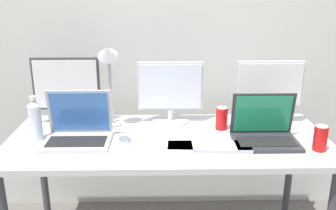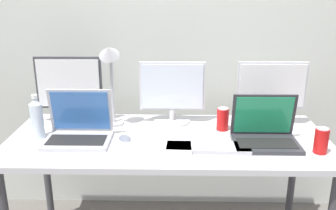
{
  "view_description": "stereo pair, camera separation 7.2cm",
  "coord_description": "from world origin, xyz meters",
  "px_view_note": "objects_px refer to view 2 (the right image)",
  "views": [
    {
      "loc": [
        -0.04,
        -1.81,
        1.52
      ],
      "look_at": [
        0.0,
        0.0,
        0.92
      ],
      "focal_mm": 40.0,
      "sensor_mm": 36.0,
      "label": 1
    },
    {
      "loc": [
        0.03,
        -1.81,
        1.52
      ],
      "look_at": [
        0.0,
        0.0,
        0.92
      ],
      "focal_mm": 40.0,
      "sensor_mm": 36.0,
      "label": 2
    }
  ],
  "objects_px": {
    "water_bottle": "(37,118)",
    "keyboard_aux": "(208,147)",
    "keyboard_main": "(154,148)",
    "soda_can_by_laptop": "(223,119)",
    "monitor_left": "(69,89)",
    "mouse_by_keyboard": "(125,139)",
    "desk_lamp": "(110,69)",
    "monitor_right": "(271,91)",
    "soda_can_near_keyboard": "(321,141)",
    "monitor_center": "(172,93)",
    "work_desk": "(168,149)",
    "laptop_silver": "(79,129)",
    "laptop_secondary": "(265,132)"
  },
  "relations": [
    {
      "from": "keyboard_main",
      "to": "desk_lamp",
      "type": "distance_m",
      "value": 0.51
    },
    {
      "from": "monitor_left",
      "to": "keyboard_aux",
      "type": "bearing_deg",
      "value": -25.63
    },
    {
      "from": "soda_can_near_keyboard",
      "to": "monitor_right",
      "type": "bearing_deg",
      "value": 112.4
    },
    {
      "from": "monitor_right",
      "to": "soda_can_near_keyboard",
      "type": "height_order",
      "value": "monitor_right"
    },
    {
      "from": "water_bottle",
      "to": "keyboard_aux",
      "type": "bearing_deg",
      "value": -8.38
    },
    {
      "from": "monitor_center",
      "to": "soda_can_by_laptop",
      "type": "xyz_separation_m",
      "value": [
        0.28,
        -0.12,
        -0.12
      ]
    },
    {
      "from": "monitor_center",
      "to": "keyboard_main",
      "type": "distance_m",
      "value": 0.43
    },
    {
      "from": "work_desk",
      "to": "monitor_center",
      "type": "distance_m",
      "value": 0.34
    },
    {
      "from": "monitor_center",
      "to": "desk_lamp",
      "type": "xyz_separation_m",
      "value": [
        -0.33,
        -0.08,
        0.16
      ]
    },
    {
      "from": "keyboard_aux",
      "to": "soda_can_by_laptop",
      "type": "xyz_separation_m",
      "value": [
        0.1,
        0.26,
        0.05
      ]
    },
    {
      "from": "keyboard_main",
      "to": "laptop_secondary",
      "type": "bearing_deg",
      "value": 10.21
    },
    {
      "from": "mouse_by_keyboard",
      "to": "desk_lamp",
      "type": "height_order",
      "value": "desk_lamp"
    },
    {
      "from": "laptop_secondary",
      "to": "work_desk",
      "type": "bearing_deg",
      "value": 173.04
    },
    {
      "from": "keyboard_main",
      "to": "monitor_center",
      "type": "bearing_deg",
      "value": 78.02
    },
    {
      "from": "monitor_center",
      "to": "laptop_silver",
      "type": "height_order",
      "value": "monitor_center"
    },
    {
      "from": "work_desk",
      "to": "soda_can_by_laptop",
      "type": "xyz_separation_m",
      "value": [
        0.3,
        0.12,
        0.13
      ]
    },
    {
      "from": "monitor_left",
      "to": "laptop_silver",
      "type": "bearing_deg",
      "value": -67.48
    },
    {
      "from": "monitor_right",
      "to": "laptop_silver",
      "type": "height_order",
      "value": "monitor_right"
    },
    {
      "from": "keyboard_main",
      "to": "soda_can_by_laptop",
      "type": "height_order",
      "value": "soda_can_by_laptop"
    },
    {
      "from": "work_desk",
      "to": "monitor_center",
      "type": "relative_size",
      "value": 4.51
    },
    {
      "from": "monitor_left",
      "to": "mouse_by_keyboard",
      "type": "height_order",
      "value": "monitor_left"
    },
    {
      "from": "monitor_right",
      "to": "laptop_silver",
      "type": "relative_size",
      "value": 1.17
    },
    {
      "from": "laptop_secondary",
      "to": "soda_can_by_laptop",
      "type": "distance_m",
      "value": 0.26
    },
    {
      "from": "water_bottle",
      "to": "soda_can_near_keyboard",
      "type": "xyz_separation_m",
      "value": [
        1.41,
        -0.16,
        -0.04
      ]
    },
    {
      "from": "monitor_left",
      "to": "monitor_center",
      "type": "xyz_separation_m",
      "value": [
        0.59,
        0.0,
        -0.02
      ]
    },
    {
      "from": "monitor_center",
      "to": "keyboard_aux",
      "type": "relative_size",
      "value": 0.91
    },
    {
      "from": "monitor_right",
      "to": "mouse_by_keyboard",
      "type": "xyz_separation_m",
      "value": [
        -0.79,
        -0.28,
        -0.18
      ]
    },
    {
      "from": "mouse_by_keyboard",
      "to": "soda_can_near_keyboard",
      "type": "height_order",
      "value": "soda_can_near_keyboard"
    },
    {
      "from": "laptop_secondary",
      "to": "water_bottle",
      "type": "distance_m",
      "value": 1.17
    },
    {
      "from": "mouse_by_keyboard",
      "to": "keyboard_aux",
      "type": "bearing_deg",
      "value": -32.67
    },
    {
      "from": "monitor_left",
      "to": "soda_can_by_laptop",
      "type": "distance_m",
      "value": 0.88
    },
    {
      "from": "water_bottle",
      "to": "desk_lamp",
      "type": "distance_m",
      "value": 0.46
    },
    {
      "from": "monitor_center",
      "to": "desk_lamp",
      "type": "relative_size",
      "value": 0.76
    },
    {
      "from": "work_desk",
      "to": "water_bottle",
      "type": "distance_m",
      "value": 0.7
    },
    {
      "from": "desk_lamp",
      "to": "water_bottle",
      "type": "bearing_deg",
      "value": -156.29
    },
    {
      "from": "desk_lamp",
      "to": "soda_can_by_laptop",
      "type": "bearing_deg",
      "value": -3.02
    },
    {
      "from": "work_desk",
      "to": "keyboard_aux",
      "type": "bearing_deg",
      "value": -35.39
    },
    {
      "from": "laptop_silver",
      "to": "work_desk",
      "type": "bearing_deg",
      "value": 4.42
    },
    {
      "from": "work_desk",
      "to": "keyboard_main",
      "type": "distance_m",
      "value": 0.18
    },
    {
      "from": "monitor_right",
      "to": "mouse_by_keyboard",
      "type": "bearing_deg",
      "value": -160.82
    },
    {
      "from": "mouse_by_keyboard",
      "to": "soda_can_by_laptop",
      "type": "height_order",
      "value": "soda_can_by_laptop"
    },
    {
      "from": "laptop_silver",
      "to": "water_bottle",
      "type": "height_order",
      "value": "laptop_silver"
    },
    {
      "from": "monitor_right",
      "to": "keyboard_main",
      "type": "height_order",
      "value": "monitor_right"
    },
    {
      "from": "keyboard_aux",
      "to": "soda_can_by_laptop",
      "type": "relative_size",
      "value": 3.24
    },
    {
      "from": "laptop_secondary",
      "to": "keyboard_aux",
      "type": "xyz_separation_m",
      "value": [
        -0.29,
        -0.08,
        -0.05
      ]
    },
    {
      "from": "mouse_by_keyboard",
      "to": "laptop_silver",
      "type": "bearing_deg",
      "value": 149.29
    },
    {
      "from": "monitor_center",
      "to": "keyboard_main",
      "type": "relative_size",
      "value": 1.02
    },
    {
      "from": "laptop_silver",
      "to": "monitor_left",
      "type": "bearing_deg",
      "value": 112.52
    },
    {
      "from": "keyboard_main",
      "to": "mouse_by_keyboard",
      "type": "distance_m",
      "value": 0.18
    },
    {
      "from": "monitor_left",
      "to": "water_bottle",
      "type": "distance_m",
      "value": 0.28
    }
  ]
}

